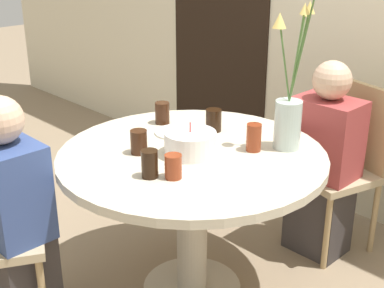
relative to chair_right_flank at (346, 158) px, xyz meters
The scene contains 15 objects.
wall_back 0.91m from the chair_right_flank, 123.60° to the left, with size 8.00×0.05×2.60m.
doorway_panel 1.45m from the chair_right_flank, 164.33° to the left, with size 0.90×0.01×2.05m.
dining_table 0.96m from the chair_right_flank, 106.01° to the right, with size 1.22×1.22×0.76m.
chair_right_flank is the anchor object (origin of this frame).
birthday_cake 1.02m from the chair_right_flank, 105.02° to the right, with size 0.23×0.23×0.15m.
flower_vase 0.71m from the chair_right_flank, 89.84° to the right, with size 0.17×0.24×0.74m.
side_plate 0.98m from the chair_right_flank, 121.36° to the right, with size 0.21×0.21×0.01m.
drink_glass_0 1.20m from the chair_right_flank, 96.19° to the right, with size 0.07×0.07×0.10m.
drink_glass_1 1.28m from the chair_right_flank, 99.21° to the right, with size 0.07×0.07×0.12m.
drink_glass_2 1.21m from the chair_right_flank, 111.04° to the right, with size 0.08×0.08×0.11m.
drink_glass_3 1.04m from the chair_right_flank, 130.55° to the right, with size 0.07×0.07×0.11m.
drink_glass_4 0.81m from the chair_right_flank, 120.70° to the right, with size 0.08×0.08×0.11m.
drink_glass_5 0.77m from the chair_right_flank, 96.75° to the right, with size 0.07×0.07×0.13m.
person_boy 0.16m from the chair_right_flank, 106.01° to the right, with size 0.34×0.24×1.09m.
person_woman 1.75m from the chair_right_flank, 111.65° to the right, with size 0.34×0.24×1.09m.
Camera 1 is at (1.59, -1.56, 1.70)m, focal length 50.00 mm.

